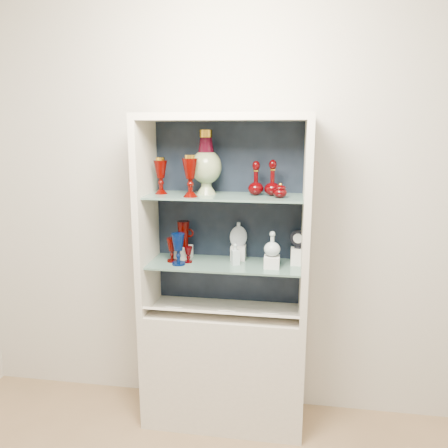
% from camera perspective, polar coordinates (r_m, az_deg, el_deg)
% --- Properties ---
extents(wall_back, '(3.50, 0.02, 2.80)m').
position_cam_1_polar(wall_back, '(2.79, 0.70, 2.95)').
color(wall_back, beige).
rests_on(wall_back, ground).
extents(cabinet_base, '(1.00, 0.40, 0.75)m').
position_cam_1_polar(cabinet_base, '(2.94, -0.00, -17.93)').
color(cabinet_base, beige).
rests_on(cabinet_base, ground).
extents(cabinet_back_panel, '(0.98, 0.02, 1.15)m').
position_cam_1_polar(cabinet_back_panel, '(2.78, 0.60, 1.33)').
color(cabinet_back_panel, black).
rests_on(cabinet_back_panel, cabinet_base).
extents(cabinet_side_left, '(0.04, 0.40, 1.15)m').
position_cam_1_polar(cabinet_side_left, '(2.71, -10.09, 0.85)').
color(cabinet_side_left, beige).
rests_on(cabinet_side_left, cabinet_base).
extents(cabinet_side_right, '(0.04, 0.40, 1.15)m').
position_cam_1_polar(cabinet_side_right, '(2.56, 10.66, 0.20)').
color(cabinet_side_right, beige).
rests_on(cabinet_side_right, cabinet_base).
extents(cabinet_top_cap, '(1.00, 0.40, 0.04)m').
position_cam_1_polar(cabinet_top_cap, '(2.54, -0.00, 13.80)').
color(cabinet_top_cap, beige).
rests_on(cabinet_top_cap, cabinet_side_left).
extents(shelf_lower, '(0.92, 0.34, 0.01)m').
position_cam_1_polar(shelf_lower, '(2.68, 0.07, -5.26)').
color(shelf_lower, slate).
rests_on(shelf_lower, cabinet_side_left).
extents(shelf_upper, '(0.92, 0.34, 0.01)m').
position_cam_1_polar(shelf_upper, '(2.59, 0.07, 3.64)').
color(shelf_upper, slate).
rests_on(shelf_upper, cabinet_side_left).
extents(label_ledge, '(0.92, 0.17, 0.09)m').
position_cam_1_polar(label_ledge, '(2.66, -0.37, -11.54)').
color(label_ledge, beige).
rests_on(label_ledge, cabinet_base).
extents(label_card_0, '(0.10, 0.06, 0.03)m').
position_cam_1_polar(label_card_0, '(2.71, -6.43, -10.80)').
color(label_card_0, white).
rests_on(label_card_0, label_ledge).
extents(label_card_1, '(0.10, 0.06, 0.03)m').
position_cam_1_polar(label_card_1, '(2.64, 0.41, -11.29)').
color(label_card_1, white).
rests_on(label_card_1, label_ledge).
extents(label_card_2, '(0.10, 0.06, 0.03)m').
position_cam_1_polar(label_card_2, '(2.62, 6.10, -11.57)').
color(label_card_2, white).
rests_on(label_card_2, label_ledge).
extents(pedestal_lamp_left, '(0.09, 0.09, 0.22)m').
position_cam_1_polar(pedestal_lamp_left, '(2.66, -8.27, 6.26)').
color(pedestal_lamp_left, '#410300').
rests_on(pedestal_lamp_left, shelf_upper).
extents(pedestal_lamp_right, '(0.10, 0.10, 0.24)m').
position_cam_1_polar(pedestal_lamp_right, '(2.52, -4.44, 6.27)').
color(pedestal_lamp_right, '#410300').
rests_on(pedestal_lamp_right, shelf_upper).
extents(enamel_urn, '(0.20, 0.20, 0.38)m').
position_cam_1_polar(enamel_urn, '(2.62, -2.35, 8.05)').
color(enamel_urn, '#0F3F16').
rests_on(enamel_urn, shelf_upper).
extents(ruby_decanter_a, '(0.10, 0.10, 0.24)m').
position_cam_1_polar(ruby_decanter_a, '(2.57, 6.36, 6.30)').
color(ruby_decanter_a, '#3A0001').
rests_on(ruby_decanter_a, shelf_upper).
extents(ruby_decanter_b, '(0.12, 0.12, 0.21)m').
position_cam_1_polar(ruby_decanter_b, '(2.58, 4.19, 6.12)').
color(ruby_decanter_b, '#3A0001').
rests_on(ruby_decanter_b, shelf_upper).
extents(lidded_bowl, '(0.08, 0.08, 0.09)m').
position_cam_1_polar(lidded_bowl, '(2.50, 7.36, 4.41)').
color(lidded_bowl, '#3A0001').
rests_on(lidded_bowl, shelf_upper).
extents(cobalt_goblet, '(0.10, 0.10, 0.19)m').
position_cam_1_polar(cobalt_goblet, '(2.64, -5.99, -3.29)').
color(cobalt_goblet, '#021241').
rests_on(cobalt_goblet, shelf_lower).
extents(ruby_goblet_tall, '(0.06, 0.06, 0.15)m').
position_cam_1_polar(ruby_goblet_tall, '(2.71, -6.83, -3.38)').
color(ruby_goblet_tall, '#410300').
rests_on(ruby_goblet_tall, shelf_lower).
extents(ruby_goblet_small, '(0.06, 0.06, 0.10)m').
position_cam_1_polar(ruby_goblet_small, '(2.69, -4.68, -4.01)').
color(ruby_goblet_small, '#3A0001').
rests_on(ruby_goblet_small, shelf_lower).
extents(riser_ruby_pitcher, '(0.10, 0.10, 0.08)m').
position_cam_1_polar(riser_ruby_pitcher, '(2.78, -5.27, -3.70)').
color(riser_ruby_pitcher, silver).
rests_on(riser_ruby_pitcher, shelf_lower).
extents(ruby_pitcher, '(0.13, 0.09, 0.16)m').
position_cam_1_polar(ruby_pitcher, '(2.75, -5.31, -1.28)').
color(ruby_pitcher, '#410300').
rests_on(ruby_pitcher, riser_ruby_pitcher).
extents(clear_square_bottle, '(0.06, 0.06, 0.13)m').
position_cam_1_polar(clear_square_bottle, '(2.64, 1.49, -3.95)').
color(clear_square_bottle, '#AFC4C9').
rests_on(clear_square_bottle, shelf_lower).
extents(riser_flat_flask, '(0.09, 0.09, 0.09)m').
position_cam_1_polar(riser_flat_flask, '(2.75, 1.88, -3.72)').
color(riser_flat_flask, silver).
rests_on(riser_flat_flask, shelf_lower).
extents(flat_flask, '(0.12, 0.08, 0.15)m').
position_cam_1_polar(flat_flask, '(2.72, 1.90, -1.26)').
color(flat_flask, '#ADB7C3').
rests_on(flat_flask, riser_flat_flask).
extents(riser_clear_round_decanter, '(0.09, 0.09, 0.07)m').
position_cam_1_polar(riser_clear_round_decanter, '(2.60, 6.26, -4.93)').
color(riser_clear_round_decanter, silver).
rests_on(riser_clear_round_decanter, shelf_lower).
extents(clear_round_decanter, '(0.12, 0.12, 0.14)m').
position_cam_1_polar(clear_round_decanter, '(2.58, 6.31, -2.66)').
color(clear_round_decanter, '#AFC4C9').
rests_on(clear_round_decanter, riser_clear_round_decanter).
extents(riser_cameo_medallion, '(0.08, 0.08, 0.10)m').
position_cam_1_polar(riser_cameo_medallion, '(2.68, 9.57, -4.18)').
color(riser_cameo_medallion, silver).
rests_on(riser_cameo_medallion, shelf_lower).
extents(cameo_medallion, '(0.10, 0.06, 0.11)m').
position_cam_1_polar(cameo_medallion, '(2.66, 9.66, -1.96)').
color(cameo_medallion, black).
rests_on(cameo_medallion, riser_cameo_medallion).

